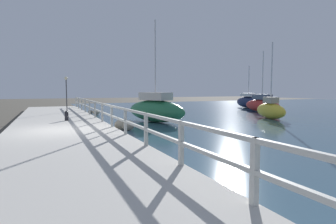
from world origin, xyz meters
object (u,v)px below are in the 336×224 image
(mooring_bollard, at_px, (67,116))
(dock_lamp, at_px, (66,86))
(sailboat_yellow, at_px, (270,110))
(sailboat_navy, at_px, (248,102))
(sailboat_green, at_px, (155,109))
(sailboat_red, at_px, (262,105))

(mooring_bollard, xyz_separation_m, dock_lamp, (0.44, 6.22, 1.73))
(sailboat_yellow, bearing_deg, sailboat_navy, 71.10)
(dock_lamp, xyz_separation_m, sailboat_green, (4.91, -6.36, -1.54))
(sailboat_green, height_order, sailboat_navy, sailboat_green)
(sailboat_red, distance_m, sailboat_yellow, 5.84)
(dock_lamp, height_order, sailboat_yellow, sailboat_yellow)
(mooring_bollard, relative_size, sailboat_green, 0.09)
(dock_lamp, relative_size, sailboat_yellow, 0.51)
(mooring_bollard, distance_m, sailboat_green, 5.36)
(mooring_bollard, distance_m, sailboat_red, 17.52)
(dock_lamp, distance_m, sailboat_red, 17.28)
(dock_lamp, xyz_separation_m, sailboat_red, (16.86, -3.45, -1.65))
(sailboat_green, bearing_deg, dock_lamp, 107.25)
(sailboat_green, distance_m, sailboat_navy, 16.78)
(mooring_bollard, distance_m, dock_lamp, 6.47)
(sailboat_red, xyz_separation_m, sailboat_navy, (2.86, 5.01, 0.05))
(sailboat_yellow, height_order, sailboat_navy, sailboat_yellow)
(sailboat_navy, bearing_deg, dock_lamp, -167.89)
(sailboat_red, relative_size, sailboat_yellow, 1.04)
(mooring_bollard, bearing_deg, sailboat_navy, 21.09)
(dock_lamp, relative_size, sailboat_navy, 0.57)
(dock_lamp, bearing_deg, sailboat_red, -11.56)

